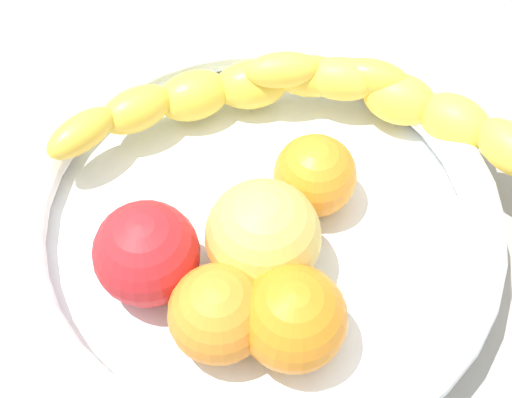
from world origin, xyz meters
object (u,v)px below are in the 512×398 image
at_px(banana_draped_right, 422,114).
at_px(apple_yellow, 258,237).
at_px(orange_front, 293,319).
at_px(tomato_red, 147,254).
at_px(fruit_bowl, 256,224).
at_px(banana_draped_left, 225,94).
at_px(orange_mid_left, 218,314).
at_px(orange_mid_right, 315,176).

xyz_separation_m(banana_draped_right, apple_yellow, (-0.08, 0.12, 0.01)).
bearing_deg(orange_front, tomato_red, 56.22).
relative_size(fruit_bowl, banana_draped_left, 1.24).
bearing_deg(orange_mid_left, banana_draped_left, -7.87).
bearing_deg(orange_mid_left, banana_draped_right, -50.09).
bearing_deg(banana_draped_left, orange_mid_left, 172.13).
height_order(banana_draped_right, orange_front, orange_front).
bearing_deg(orange_front, apple_yellow, 13.26).
height_order(banana_draped_right, orange_mid_right, orange_mid_right).
height_order(apple_yellow, tomato_red, apple_yellow).
xyz_separation_m(orange_mid_right, apple_yellow, (-0.04, 0.04, 0.01)).
height_order(banana_draped_left, orange_front, orange_front).
bearing_deg(banana_draped_right, banana_draped_left, 73.41).
bearing_deg(orange_front, orange_mid_right, -17.38).
distance_m(fruit_bowl, apple_yellow, 0.04).
distance_m(banana_draped_right, orange_front, 0.17).
height_order(fruit_bowl, apple_yellow, apple_yellow).
bearing_deg(fruit_bowl, apple_yellow, 174.15).
bearing_deg(orange_mid_right, apple_yellow, 136.31).
relative_size(banana_draped_left, tomato_red, 4.01).
bearing_deg(orange_mid_right, orange_mid_left, 141.02).
distance_m(orange_front, apple_yellow, 0.05).
height_order(fruit_bowl, orange_mid_left, orange_mid_left).
relative_size(orange_front, tomato_red, 0.97).
bearing_deg(fruit_bowl, tomato_red, 113.84).
bearing_deg(orange_mid_left, fruit_bowl, -23.25).
distance_m(orange_mid_right, tomato_red, 0.12).
distance_m(orange_front, tomato_red, 0.09).
distance_m(banana_draped_right, orange_mid_left, 0.20).
height_order(banana_draped_right, tomato_red, tomato_red).
xyz_separation_m(banana_draped_left, tomato_red, (-0.12, 0.06, 0.00)).
height_order(orange_front, tomato_red, tomato_red).
relative_size(orange_front, orange_mid_left, 1.06).
bearing_deg(tomato_red, banana_draped_right, -66.07).
relative_size(orange_front, apple_yellow, 0.88).
distance_m(orange_mid_left, orange_mid_right, 0.11).
relative_size(banana_draped_right, orange_front, 3.20).
bearing_deg(fruit_bowl, orange_mid_left, 156.75).
bearing_deg(banana_draped_right, orange_mid_right, 115.65).
bearing_deg(tomato_red, banana_draped_left, -26.23).
height_order(banana_draped_left, apple_yellow, apple_yellow).
xyz_separation_m(banana_draped_left, orange_mid_right, (-0.08, -0.05, -0.00)).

